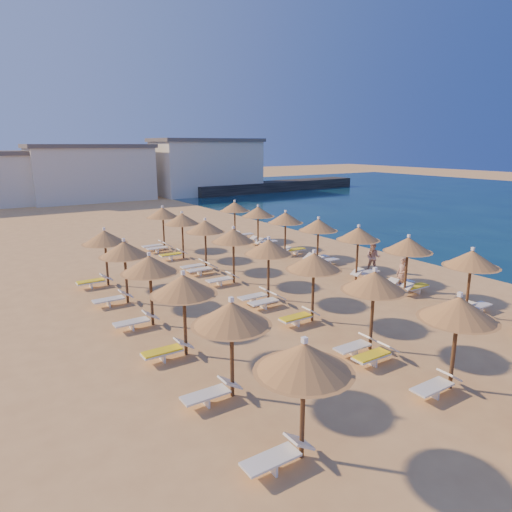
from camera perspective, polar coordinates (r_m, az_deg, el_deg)
ground at (r=23.03m, az=7.50°, el=-4.83°), size 220.00×220.00×0.00m
jetty at (r=73.89m, az=2.63°, el=8.73°), size 30.19×5.86×1.50m
hotel_blocks at (r=65.27m, az=-18.04°, el=10.00°), size 45.34×10.67×8.10m
parasol_row_east at (r=24.15m, az=15.45°, el=1.96°), size 2.37×31.94×3.11m
parasol_row_west at (r=20.19m, az=4.24°, el=0.15°), size 2.37×31.94×3.11m
parasol_row_inland at (r=17.39m, az=-11.28°, el=-2.34°), size 2.37×18.80×3.11m
loungers at (r=21.51m, az=7.01°, el=-5.21°), size 14.95×30.13×0.66m
beachgoer_b at (r=27.42m, az=14.44°, el=-0.19°), size 1.03×1.09×1.77m
beachgoer_a at (r=24.40m, az=17.80°, el=-2.21°), size 0.45×0.65×1.72m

